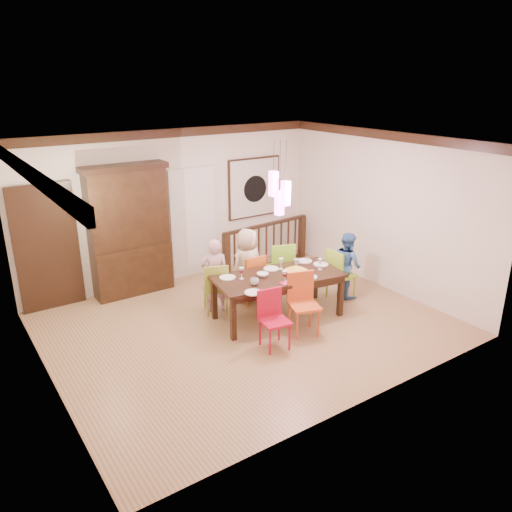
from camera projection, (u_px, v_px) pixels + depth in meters
floor at (247, 325)px, 8.07m from camera, size 6.00×6.00×0.00m
ceiling at (246, 143)px, 7.08m from camera, size 6.00×6.00×0.00m
wall_back at (175, 206)px, 9.52m from camera, size 6.00×0.00×6.00m
wall_left at (38, 283)px, 5.99m from camera, size 0.00×5.00×5.00m
wall_right at (383, 211)px, 9.16m from camera, size 0.00×5.00×5.00m
crown_molding at (246, 148)px, 7.11m from camera, size 6.00×5.00×0.16m
panel_door at (47, 250)px, 8.35m from camera, size 1.04×0.07×2.24m
white_doorway at (193, 224)px, 9.82m from camera, size 0.97×0.05×2.22m
painting at (254, 188)px, 10.39m from camera, size 1.25×0.06×1.25m
pendant_cluster at (280, 193)px, 7.63m from camera, size 0.27×0.21×1.14m
dining_table at (278, 280)px, 8.12m from camera, size 2.22×1.26×0.75m
chair_far_left at (215, 284)px, 8.36m from camera, size 0.52×0.52×0.89m
chair_far_mid at (250, 275)px, 8.72m from camera, size 0.42×0.42×0.90m
chair_far_right at (280, 264)px, 9.11m from camera, size 0.57×0.57×0.98m
chair_near_left at (275, 317)px, 7.23m from camera, size 0.45×0.45×0.88m
chair_near_mid at (305, 301)px, 7.63m from camera, size 0.55×0.55×0.96m
chair_end_right at (342, 271)px, 8.85m from camera, size 0.43×0.43×0.94m
china_hutch at (129, 231)px, 8.91m from camera, size 1.50×0.46×2.37m
balustrade at (266, 245)px, 10.34m from camera, size 2.17×0.26×0.96m
person_far_left at (215, 275)px, 8.36m from camera, size 0.56×0.49×1.28m
person_far_mid at (247, 265)px, 8.75m from camera, size 0.68×0.47×1.32m
person_end_right at (347, 264)px, 8.99m from camera, size 0.55×0.65×1.19m
serving_bowl at (296, 272)px, 8.08m from camera, size 0.39×0.39×0.09m
small_bowl at (263, 275)px, 8.02m from camera, size 0.19×0.19×0.06m
cup_left at (255, 282)px, 7.69m from camera, size 0.14×0.14×0.10m
cup_right at (297, 262)px, 8.53m from camera, size 0.12×0.12×0.10m
plate_far_left at (227, 277)px, 7.97m from camera, size 0.26×0.26×0.01m
plate_far_mid at (271, 269)px, 8.34m from camera, size 0.26×0.26×0.01m
plate_far_right at (305, 261)px, 8.69m from camera, size 0.26×0.26×0.01m
plate_near_left at (253, 292)px, 7.42m from camera, size 0.26×0.26×0.01m
plate_near_mid at (309, 277)px, 8.00m from camera, size 0.26×0.26×0.01m
plate_end_right at (321, 264)px, 8.53m from camera, size 0.26×0.26×0.01m
wine_glass_a at (242, 273)px, 7.91m from camera, size 0.08×0.08×0.19m
wine_glass_b at (281, 264)px, 8.30m from camera, size 0.08×0.08×0.19m
wine_glass_c at (285, 277)px, 7.77m from camera, size 0.08×0.08×0.19m
wine_glass_d at (320, 264)px, 8.29m from camera, size 0.08×0.08×0.19m
napkin at (287, 283)px, 7.76m from camera, size 0.18×0.14×0.01m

